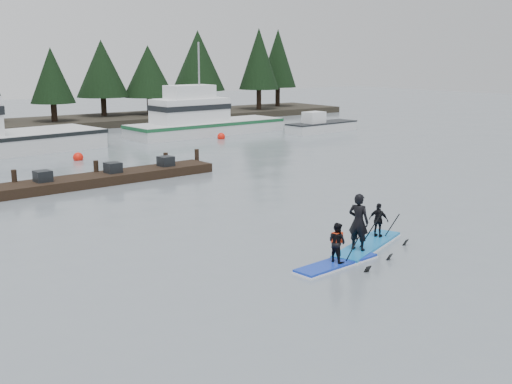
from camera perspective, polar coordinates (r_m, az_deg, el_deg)
ground at (r=19.58m, az=10.58°, el=-6.10°), size 160.00×160.00×0.00m
fishing_boat_medium at (r=50.17m, az=-4.76°, el=5.73°), size 12.98×4.43×7.84m
skiff at (r=52.22m, az=5.88°, el=5.78°), size 6.59×2.50×0.75m
floating_dock at (r=31.29m, az=-14.98°, el=0.95°), size 13.67×2.65×0.45m
buoy_c at (r=47.46m, az=-3.11°, el=4.74°), size 0.59×0.59×0.59m
buoy_b at (r=39.13m, az=-15.52°, el=2.75°), size 0.60×0.60×0.60m
paddleboard_solo at (r=18.96m, az=7.20°, el=-5.23°), size 3.01×1.13×1.79m
paddleboard_duo at (r=20.62m, az=9.74°, el=-3.38°), size 3.74×2.15×2.41m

